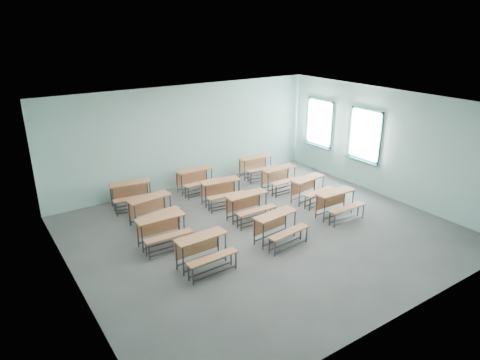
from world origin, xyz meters
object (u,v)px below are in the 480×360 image
object	(u,v)px
desk_unit_r2c0	(152,206)
desk_unit_r2c2	(281,176)
desk_unit_r1c1	(249,203)
desk_unit_r3c0	(131,191)
desk_unit_r2c1	(222,189)
desk_unit_r3c2	(257,164)
desk_unit_r3c1	(196,177)
desk_unit_r1c0	(163,227)
desk_unit_r0c2	(338,201)
desk_unit_r1c2	(310,186)
desk_unit_r0c0	(204,248)
desk_unit_r0c1	(278,224)

from	to	relation	value
desk_unit_r2c0	desk_unit_r2c2	xyz separation A→B (m)	(4.25, -0.03, 0.00)
desk_unit_r2c0	desk_unit_r2c2	distance (m)	4.25
desk_unit_r1c1	desk_unit_r3c0	xyz separation A→B (m)	(-2.29, 2.52, 0.00)
desk_unit_r2c1	desk_unit_r3c2	distance (m)	2.50
desk_unit_r1c1	desk_unit_r3c1	bearing A→B (deg)	96.17
desk_unit_r1c1	desk_unit_r3c0	size ratio (longest dim) A/B	0.94
desk_unit_r1c0	desk_unit_r2c0	size ratio (longest dim) A/B	0.94
desk_unit_r0c2	desk_unit_r1c2	size ratio (longest dim) A/B	0.94
desk_unit_r2c1	desk_unit_r1c2	bearing A→B (deg)	-21.90
desk_unit_r0c2	desk_unit_r3c1	xyz separation A→B (m)	(-2.29, 3.72, 0.00)
desk_unit_r1c2	desk_unit_r2c0	distance (m)	4.57
desk_unit_r2c2	desk_unit_r3c1	distance (m)	2.62
desk_unit_r0c0	desk_unit_r1c2	bearing A→B (deg)	16.38
desk_unit_r3c1	desk_unit_r2c2	bearing A→B (deg)	-31.62
desk_unit_r0c1	desk_unit_r3c0	size ratio (longest dim) A/B	0.99
desk_unit_r2c1	desk_unit_r3c0	bearing A→B (deg)	157.15
desk_unit_r2c1	desk_unit_r3c1	world-z (taller)	same
desk_unit_r0c2	desk_unit_r1c2	world-z (taller)	same
desk_unit_r0c1	desk_unit_r1c2	bearing A→B (deg)	25.23
desk_unit_r1c1	desk_unit_r2c1	world-z (taller)	same
desk_unit_r2c1	desk_unit_r0c2	bearing A→B (deg)	-42.15
desk_unit_r1c0	desk_unit_r3c2	bearing A→B (deg)	30.81
desk_unit_r0c2	desk_unit_r3c0	world-z (taller)	same
desk_unit_r2c2	desk_unit_r0c0	bearing A→B (deg)	-148.70
desk_unit_r1c1	desk_unit_r3c2	distance (m)	3.28
desk_unit_r2c2	desk_unit_r3c2	world-z (taller)	same
desk_unit_r1c1	desk_unit_r3c0	distance (m)	3.40
desk_unit_r3c0	desk_unit_r0c2	bearing A→B (deg)	-32.93
desk_unit_r0c0	desk_unit_r0c1	size ratio (longest dim) A/B	0.96
desk_unit_r0c0	desk_unit_r1c2	size ratio (longest dim) A/B	0.94
desk_unit_r1c1	desk_unit_r2c1	distance (m)	1.26
desk_unit_r0c1	desk_unit_r2c0	world-z (taller)	same
desk_unit_r1c2	desk_unit_r3c1	bearing A→B (deg)	126.33
desk_unit_r0c2	desk_unit_r1c2	distance (m)	1.22
desk_unit_r0c2	desk_unit_r3c2	bearing A→B (deg)	90.58
desk_unit_r1c1	desk_unit_r1c2	xyz separation A→B (m)	(2.20, 0.01, 0.00)
desk_unit_r1c2	desk_unit_r3c0	world-z (taller)	same
desk_unit_r3c1	desk_unit_r2c1	bearing A→B (deg)	-84.20
desk_unit_r1c1	desk_unit_r1c2	world-z (taller)	same
desk_unit_r0c1	desk_unit_r1c2	size ratio (longest dim) A/B	0.99
desk_unit_r3c0	desk_unit_r2c2	bearing A→B (deg)	-9.51
desk_unit_r3c1	desk_unit_r3c2	bearing A→B (deg)	-1.19
desk_unit_r0c0	desk_unit_r1c1	bearing A→B (deg)	31.45
desk_unit_r2c0	desk_unit_r3c0	xyz separation A→B (m)	(-0.07, 1.30, 0.00)
desk_unit_r0c0	desk_unit_r2c0	xyz separation A→B (m)	(-0.07, 2.62, 0.00)
desk_unit_r2c0	desk_unit_r1c0	bearing A→B (deg)	-109.60
desk_unit_r2c1	desk_unit_r1c1	bearing A→B (deg)	-80.24
desk_unit_r2c2	desk_unit_r3c2	size ratio (longest dim) A/B	0.98
desk_unit_r1c0	desk_unit_r2c1	xyz separation A→B (m)	(2.41, 1.29, 0.00)
desk_unit_r0c1	desk_unit_r1c1	bearing A→B (deg)	78.65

